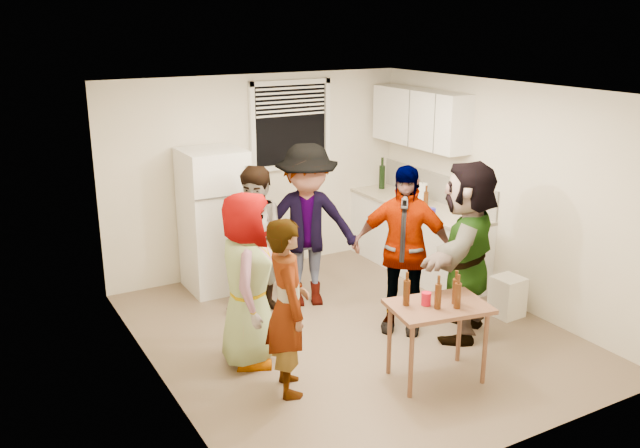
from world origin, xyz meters
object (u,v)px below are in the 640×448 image
guest_grey (250,361)px  guest_back_right (307,303)px  trash_bin (508,294)px  guest_back_left (263,312)px  guest_orange (461,333)px  guest_black (400,328)px  kettle (412,203)px  guest_stripe (289,389)px  beer_bottle_counter (425,210)px  red_cup (426,305)px  wine_bottle (382,189)px  refrigerator (215,220)px  beer_bottle_table (437,308)px  serving_table (435,378)px  blue_cup (432,218)px

guest_grey → guest_back_right: 1.48m
trash_bin → guest_back_left: bearing=148.7°
guest_back_left → guest_orange: 2.18m
guest_grey → guest_black: size_ratio=0.94×
kettle → guest_black: 1.99m
guest_stripe → guest_back_left: (0.49, 1.61, 0.00)m
beer_bottle_counter → red_cup: bearing=-127.8°
wine_bottle → guest_back_left: size_ratio=0.19×
beer_bottle_counter → guest_stripe: size_ratio=0.14×
guest_back_left → guest_orange: (1.58, -1.51, 0.00)m
refrigerator → beer_bottle_table: size_ratio=7.50×
serving_table → red_cup: size_ratio=7.36×
wine_bottle → guest_orange: 2.86m
guest_grey → guest_back_right: size_ratio=0.90×
beer_bottle_table → guest_back_left: 2.37m
guest_stripe → refrigerator: bearing=8.6°
beer_bottle_counter → guest_orange: 1.81m
refrigerator → kettle: (2.40, -0.68, 0.05)m
red_cup → guest_black: 1.27m
guest_back_left → guest_black: (1.09, -1.09, 0.00)m
kettle → wine_bottle: 0.83m
trash_bin → beer_bottle_table: bearing=-155.1°
guest_stripe → guest_black: bearing=-56.1°
beer_bottle_counter → trash_bin: 1.49m
blue_cup → guest_black: blue_cup is taller
red_cup → guest_back_left: bearing=107.7°
beer_bottle_counter → blue_cup: 0.36m
trash_bin → serving_table: trash_bin is taller
beer_bottle_counter → guest_black: (-1.09, -1.02, -0.90)m
guest_stripe → guest_orange: size_ratio=0.86×
kettle → guest_back_right: 1.92m
refrigerator → guest_grey: bearing=-102.2°
wine_bottle → guest_orange: wine_bottle is taller
guest_back_left → blue_cup: bearing=15.9°
kettle → red_cup: bearing=-125.0°
guest_back_right → guest_orange: size_ratio=1.01×
trash_bin → guest_black: (-1.21, 0.31, -0.25)m
blue_cup → guest_grey: blue_cup is taller
refrigerator → guest_stripe: bearing=-97.2°
trash_bin → wine_bottle: bearing=89.4°
guest_back_left → guest_stripe: bearing=-80.2°
trash_bin → blue_cup: bearing=105.6°
kettle → guest_grey: kettle is taller
kettle → trash_bin: size_ratio=0.58×
guest_stripe → beer_bottle_counter: bearing=-44.2°
beer_bottle_counter → guest_grey: bearing=-162.0°
kettle → beer_bottle_counter: (-0.05, -0.33, 0.00)m
refrigerator → guest_orange: size_ratio=0.93×
beer_bottle_counter → beer_bottle_table: size_ratio=0.99×
serving_table → beer_bottle_table: (-0.06, -0.06, 0.73)m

